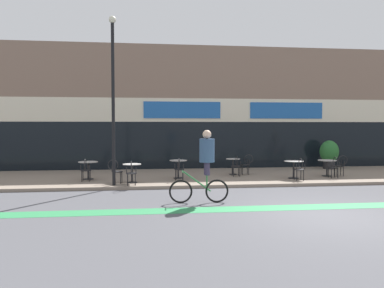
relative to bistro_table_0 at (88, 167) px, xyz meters
name	(u,v)px	position (x,y,z in m)	size (l,w,h in m)	color
ground_plane	(325,215)	(6.94, -6.58, -0.65)	(120.00, 120.00, 0.00)	#4C4C51
sidewalk_slab	(249,176)	(6.94, 0.67, -0.59)	(40.00, 5.50, 0.12)	gray
storefront_facade	(227,110)	(6.94, 5.39, 2.55)	(40.00, 4.06, 6.42)	#7F6656
bike_lane_stripe	(309,207)	(6.94, -5.58, -0.64)	(36.00, 0.70, 0.01)	#2D844C
bistro_table_0	(88,167)	(0.00, 0.00, 0.00)	(0.78, 0.78, 0.73)	black
bistro_table_1	(132,169)	(1.82, -1.15, -0.01)	(0.70, 0.70, 0.73)	black
bistro_table_2	(178,165)	(3.68, -0.12, 0.02)	(0.73, 0.73, 0.76)	black
bistro_table_3	(233,163)	(6.23, 0.78, -0.02)	(0.63, 0.63, 0.72)	black
bistro_table_4	(294,166)	(8.46, -0.73, 0.00)	(0.79, 0.79, 0.73)	black
bistro_table_5	(327,165)	(10.17, -0.24, -0.02)	(0.78, 0.78, 0.70)	black
cafe_chair_0_near	(86,168)	(0.00, -0.63, -0.01)	(0.40, 0.57, 0.90)	black
cafe_chair_1_near	(131,171)	(1.82, -1.77, -0.01)	(0.41, 0.58, 0.90)	black
cafe_chair_1_side	(115,170)	(1.19, -1.14, -0.01)	(0.60, 0.45, 0.90)	black
cafe_chair_2_near	(179,168)	(3.67, -0.75, -0.01)	(0.45, 0.60, 0.90)	black
cafe_chair_3_near	(236,165)	(6.23, 0.16, -0.01)	(0.41, 0.58, 0.90)	black
cafe_chair_3_side	(247,163)	(6.86, 0.78, -0.01)	(0.58, 0.42, 0.90)	black
cafe_chair_4_near	(300,168)	(8.45, -1.35, -0.01)	(0.41, 0.58, 0.90)	black
cafe_chair_5_near	(334,166)	(10.16, -0.86, -0.01)	(0.41, 0.58, 0.90)	black
cafe_chair_5_side	(341,164)	(10.79, -0.24, -0.01)	(0.59, 0.43, 0.90)	black
planter_pot	(329,153)	(11.63, 2.45, 0.26)	(0.94, 0.94, 1.45)	#232326
lamp_post	(113,90)	(1.18, -1.66, 2.97)	(0.26, 0.26, 6.16)	black
cyclist_1	(205,161)	(4.11, -4.64, 0.62)	(1.79, 0.50, 2.18)	black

